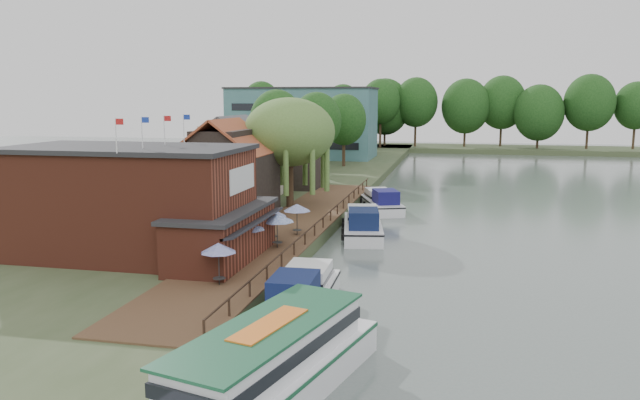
# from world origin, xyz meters

# --- Properties ---
(ground) EXTENTS (260.00, 260.00, 0.00)m
(ground) POSITION_xyz_m (0.00, 0.00, 0.00)
(ground) COLOR #53605B
(ground) RESTS_ON ground
(land_bank) EXTENTS (50.00, 140.00, 1.00)m
(land_bank) POSITION_xyz_m (-30.00, 35.00, 0.50)
(land_bank) COLOR #384728
(land_bank) RESTS_ON ground
(quay_deck) EXTENTS (6.00, 50.00, 0.10)m
(quay_deck) POSITION_xyz_m (-8.00, 10.00, 1.05)
(quay_deck) COLOR #47301E
(quay_deck) RESTS_ON land_bank
(quay_rail) EXTENTS (0.20, 49.00, 1.00)m
(quay_rail) POSITION_xyz_m (-5.30, 10.50, 1.50)
(quay_rail) COLOR black
(quay_rail) RESTS_ON land_bank
(pub) EXTENTS (20.00, 11.00, 7.30)m
(pub) POSITION_xyz_m (-14.00, -1.00, 4.65)
(pub) COLOR maroon
(pub) RESTS_ON land_bank
(hotel_block) EXTENTS (25.40, 12.40, 12.30)m
(hotel_block) POSITION_xyz_m (-22.00, 70.00, 7.15)
(hotel_block) COLOR #38666B
(hotel_block) RESTS_ON land_bank
(cottage_a) EXTENTS (8.60, 7.60, 8.50)m
(cottage_a) POSITION_xyz_m (-15.00, 14.00, 5.25)
(cottage_a) COLOR black
(cottage_a) RESTS_ON land_bank
(cottage_b) EXTENTS (9.60, 8.60, 8.50)m
(cottage_b) POSITION_xyz_m (-18.00, 24.00, 5.25)
(cottage_b) COLOR beige
(cottage_b) RESTS_ON land_bank
(cottage_c) EXTENTS (7.60, 7.60, 8.50)m
(cottage_c) POSITION_xyz_m (-14.00, 33.00, 5.25)
(cottage_c) COLOR black
(cottage_c) RESTS_ON land_bank
(willow) EXTENTS (8.60, 8.60, 10.43)m
(willow) POSITION_xyz_m (-10.50, 19.00, 6.21)
(willow) COLOR #476B2D
(willow) RESTS_ON land_bank
(umbrella_0) EXTENTS (2.00, 2.00, 2.38)m
(umbrella_0) POSITION_xyz_m (-7.64, -6.35, 2.29)
(umbrella_0) COLOR navy
(umbrella_0) RESTS_ON quay_deck
(umbrella_1) EXTENTS (2.37, 2.37, 2.38)m
(umbrella_1) POSITION_xyz_m (-8.12, -0.21, 2.29)
(umbrella_1) COLOR navy
(umbrella_1) RESTS_ON quay_deck
(umbrella_2) EXTENTS (2.40, 2.40, 2.38)m
(umbrella_2) POSITION_xyz_m (-6.97, 2.74, 2.29)
(umbrella_2) COLOR navy
(umbrella_2) RESTS_ON quay_deck
(umbrella_3) EXTENTS (2.13, 2.13, 2.38)m
(umbrella_3) POSITION_xyz_m (-7.88, 4.55, 2.29)
(umbrella_3) COLOR navy
(umbrella_3) RESTS_ON quay_deck
(umbrella_4) EXTENTS (2.09, 2.09, 2.38)m
(umbrella_4) POSITION_xyz_m (-6.67, 7.01, 2.29)
(umbrella_4) COLOR navy
(umbrella_4) RESTS_ON quay_deck
(cruiser_0) EXTENTS (3.58, 10.13, 2.44)m
(cruiser_0) POSITION_xyz_m (-2.94, -6.30, 1.22)
(cruiser_0) COLOR white
(cruiser_0) RESTS_ON ground
(cruiser_1) EXTENTS (5.18, 10.96, 2.58)m
(cruiser_1) POSITION_xyz_m (-2.48, 12.54, 1.29)
(cruiser_1) COLOR silver
(cruiser_1) RESTS_ON ground
(cruiser_2) EXTENTS (6.35, 10.33, 2.38)m
(cruiser_2) POSITION_xyz_m (-2.43, 24.80, 1.19)
(cruiser_2) COLOR silver
(cruiser_2) RESTS_ON ground
(tour_boat) EXTENTS (7.30, 14.46, 3.04)m
(tour_boat) POSITION_xyz_m (-1.80, -17.10, 1.52)
(tour_boat) COLOR silver
(tour_boat) RESTS_ON ground
(swan) EXTENTS (0.44, 0.44, 0.44)m
(swan) POSITION_xyz_m (-4.50, -13.27, 0.22)
(swan) COLOR white
(swan) RESTS_ON ground
(bank_tree_0) EXTENTS (7.12, 7.12, 11.52)m
(bank_tree_0) POSITION_xyz_m (-18.61, 42.24, 6.76)
(bank_tree_0) COLOR #143811
(bank_tree_0) RESTS_ON land_bank
(bank_tree_1) EXTENTS (7.07, 7.07, 11.25)m
(bank_tree_1) POSITION_xyz_m (-14.66, 48.68, 6.63)
(bank_tree_1) COLOR #143811
(bank_tree_1) RESTS_ON land_bank
(bank_tree_2) EXTENTS (6.84, 6.84, 11.08)m
(bank_tree_2) POSITION_xyz_m (-12.17, 56.62, 6.54)
(bank_tree_2) COLOR #143811
(bank_tree_2) RESTS_ON land_bank
(bank_tree_3) EXTENTS (7.45, 7.45, 12.32)m
(bank_tree_3) POSITION_xyz_m (-15.91, 79.92, 7.16)
(bank_tree_3) COLOR #143811
(bank_tree_3) RESTS_ON land_bank
(bank_tree_4) EXTENTS (7.78, 7.78, 11.18)m
(bank_tree_4) POSITION_xyz_m (-14.62, 86.55, 6.59)
(bank_tree_4) COLOR #143811
(bank_tree_4) RESTS_ON land_bank
(bank_tree_5) EXTENTS (8.34, 8.34, 14.51)m
(bank_tree_5) POSITION_xyz_m (-11.44, 95.92, 8.26)
(bank_tree_5) COLOR #143811
(bank_tree_5) RESTS_ON land_bank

